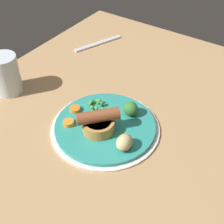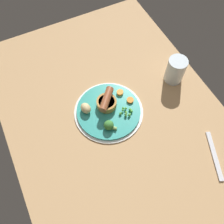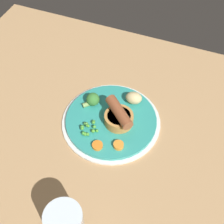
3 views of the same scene
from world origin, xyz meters
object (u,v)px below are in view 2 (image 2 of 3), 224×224
object	(u,v)px
pea_pile	(127,112)
fork	(214,155)
potato_chunk_0	(86,108)
drinking_glass	(175,70)
carrot_slice_2	(120,93)
carrot_slice_3	(131,101)
broccoli_floret_near	(109,125)
dinner_plate	(109,112)
sausage_pudding	(107,102)

from	to	relation	value
pea_pile	fork	world-z (taller)	pea_pile
potato_chunk_0	drinking_glass	xyz separation A→B (cm)	(-1.12, -38.66, 2.38)
carrot_slice_2	carrot_slice_3	size ratio (longest dim) A/B	0.97
carrot_slice_2	fork	bearing A→B (deg)	-153.87
broccoli_floret_near	fork	bearing A→B (deg)	-178.41
broccoli_floret_near	dinner_plate	bearing A→B (deg)	-72.54
dinner_plate	sausage_pudding	world-z (taller)	sausage_pudding
carrot_slice_2	drinking_glass	bearing A→B (deg)	-95.72
dinner_plate	carrot_slice_3	xyz separation A→B (cm)	(-0.03, -9.31, 1.30)
pea_pile	carrot_slice_2	bearing A→B (deg)	-11.62
carrot_slice_3	drinking_glass	xyz separation A→B (cm)	(3.02, -21.59, 3.65)
sausage_pudding	potato_chunk_0	xyz separation A→B (cm)	(1.35, 8.04, -0.71)
carrot_slice_2	carrot_slice_3	bearing A→B (deg)	-160.04
carrot_slice_3	dinner_plate	bearing A→B (deg)	89.82
pea_pile	drinking_glass	world-z (taller)	drinking_glass
dinner_plate	drinking_glass	xyz separation A→B (cm)	(2.99, -30.90, 4.95)
broccoli_floret_near	carrot_slice_2	world-z (taller)	broccoli_floret_near
carrot_slice_3	drinking_glass	bearing A→B (deg)	-82.04
carrot_slice_2	drinking_glass	world-z (taller)	drinking_glass
fork	potato_chunk_0	bearing A→B (deg)	64.82
sausage_pudding	drinking_glass	world-z (taller)	drinking_glass
drinking_glass	broccoli_floret_near	bearing A→B (deg)	105.19
potato_chunk_0	carrot_slice_3	xyz separation A→B (cm)	(-4.14, -17.07, -1.27)
dinner_plate	carrot_slice_3	distance (cm)	9.40
drinking_glass	carrot_slice_3	bearing A→B (deg)	97.96
carrot_slice_2	fork	xyz separation A→B (cm)	(-37.24, -18.27, -1.65)
carrot_slice_2	fork	distance (cm)	41.52
potato_chunk_0	fork	size ratio (longest dim) A/B	0.25
drinking_glass	sausage_pudding	bearing A→B (deg)	90.44
pea_pile	drinking_glass	xyz separation A→B (cm)	(6.70, -25.41, 3.28)
broccoli_floret_near	drinking_glass	distance (cm)	35.24
broccoli_floret_near	carrot_slice_2	xyz separation A→B (cm)	(11.57, -10.39, -1.21)
pea_pile	drinking_glass	bearing A→B (deg)	-75.23
pea_pile	drinking_glass	size ratio (longest dim) A/B	0.49
carrot_slice_3	fork	xyz separation A→B (cm)	(-31.87, -16.32, -1.56)
carrot_slice_3	sausage_pudding	bearing A→B (deg)	72.86
potato_chunk_0	broccoli_floret_near	bearing A→B (deg)	-155.44
pea_pile	carrot_slice_3	world-z (taller)	pea_pile
sausage_pudding	pea_pile	bearing A→B (deg)	80.82
potato_chunk_0	drinking_glass	distance (cm)	38.75
pea_pile	carrot_slice_3	size ratio (longest dim) A/B	2.00
dinner_plate	carrot_slice_3	world-z (taller)	carrot_slice_3
broccoli_floret_near	drinking_glass	size ratio (longest dim) A/B	0.41
sausage_pudding	carrot_slice_3	xyz separation A→B (cm)	(-2.78, -9.03, -1.97)
potato_chunk_0	carrot_slice_2	bearing A→B (deg)	-85.32
sausage_pudding	drinking_glass	bearing A→B (deg)	132.36
dinner_plate	broccoli_floret_near	size ratio (longest dim) A/B	5.90
pea_pile	carrot_slice_2	distance (cm)	9.25
dinner_plate	drinking_glass	size ratio (longest dim) A/B	2.41
dinner_plate	drinking_glass	world-z (taller)	drinking_glass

